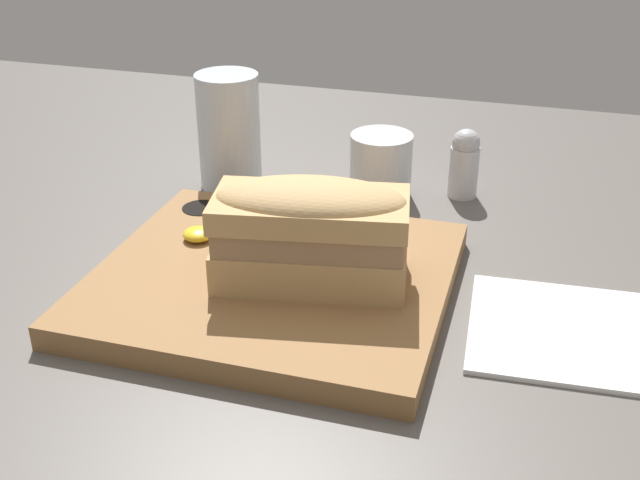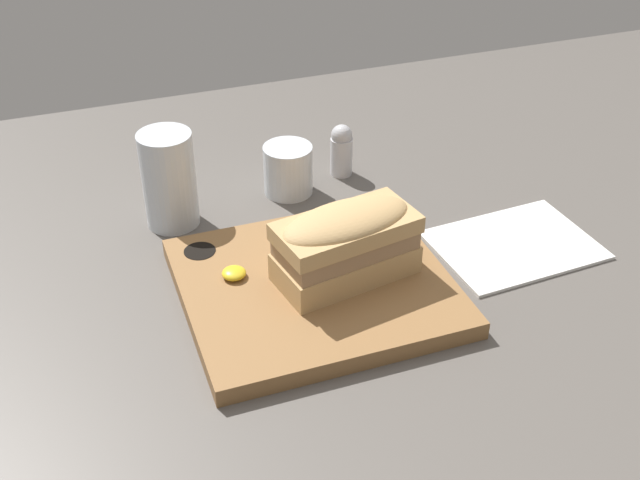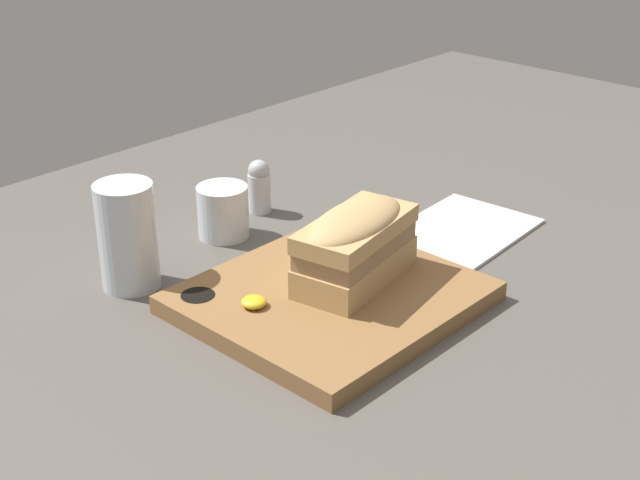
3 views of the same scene
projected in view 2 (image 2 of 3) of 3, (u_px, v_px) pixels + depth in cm
name	position (u px, v px, depth cm)	size (l,w,h in cm)	color
dining_table	(327.00, 268.00, 92.53)	(197.94, 102.43, 2.00)	#56514C
serving_board	(314.00, 286.00, 86.42)	(28.06, 25.73, 2.09)	olive
sandwich	(343.00, 242.00, 83.77)	(15.92, 9.71, 8.31)	tan
mustard_dollop	(234.00, 273.00, 85.80)	(2.61, 2.61, 1.05)	gold
water_glass	(170.00, 185.00, 95.84)	(6.44, 6.44, 12.04)	silver
wine_glass	(288.00, 172.00, 103.20)	(6.34, 6.34, 6.51)	silver
napkin	(514.00, 245.00, 94.31)	(19.18, 14.67, 0.40)	white
salt_shaker	(341.00, 149.00, 106.68)	(2.97, 2.97, 7.19)	silver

